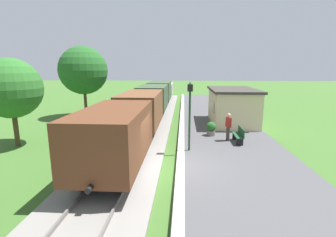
# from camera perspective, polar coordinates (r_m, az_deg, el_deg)

# --- Properties ---
(ground_plane) EXTENTS (160.00, 160.00, 0.00)m
(ground_plane) POSITION_cam_1_polar(r_m,az_deg,el_deg) (11.43, 0.87, -12.13)
(ground_plane) COLOR #3D6628
(platform_slab) EXTENTS (6.00, 60.00, 0.25)m
(platform_slab) POSITION_cam_1_polar(r_m,az_deg,el_deg) (11.68, 17.08, -11.46)
(platform_slab) COLOR #4C4C4F
(platform_slab) RESTS_ON ground
(platform_edge_stripe) EXTENTS (0.36, 60.00, 0.01)m
(platform_edge_stripe) POSITION_cam_1_polar(r_m,az_deg,el_deg) (11.31, 2.93, -10.99)
(platform_edge_stripe) COLOR silver
(platform_edge_stripe) RESTS_ON platform_slab
(track_ballast) EXTENTS (3.80, 60.00, 0.12)m
(track_ballast) POSITION_cam_1_polar(r_m,az_deg,el_deg) (11.75, -11.14, -11.34)
(track_ballast) COLOR gray
(track_ballast) RESTS_ON ground
(rail_near) EXTENTS (0.07, 60.00, 0.14)m
(rail_near) POSITION_cam_1_polar(r_m,az_deg,el_deg) (11.55, -7.64, -10.95)
(rail_near) COLOR slate
(rail_near) RESTS_ON track_ballast
(rail_far) EXTENTS (0.07, 60.00, 0.14)m
(rail_far) POSITION_cam_1_polar(r_m,az_deg,el_deg) (11.90, -14.57, -10.53)
(rail_far) COLOR slate
(rail_far) RESTS_ON track_ballast
(freight_train) EXTENTS (2.50, 32.60, 2.72)m
(freight_train) POSITION_cam_1_polar(r_m,az_deg,el_deg) (22.71, -3.70, 4.19)
(freight_train) COLOR brown
(freight_train) RESTS_ON rail_near
(station_hut) EXTENTS (3.50, 5.80, 2.78)m
(station_hut) POSITION_cam_1_polar(r_m,az_deg,el_deg) (20.15, 14.81, 2.90)
(station_hut) COLOR beige
(station_hut) RESTS_ON platform_slab
(bench_near_hut) EXTENTS (0.42, 1.50, 0.91)m
(bench_near_hut) POSITION_cam_1_polar(r_m,az_deg,el_deg) (15.11, 16.35, -3.70)
(bench_near_hut) COLOR #1E4C2D
(bench_near_hut) RESTS_ON platform_slab
(person_waiting) EXTENTS (0.31, 0.42, 1.71)m
(person_waiting) POSITION_cam_1_polar(r_m,az_deg,el_deg) (15.20, 13.97, -1.68)
(person_waiting) COLOR #38332D
(person_waiting) RESTS_ON platform_slab
(potted_planter) EXTENTS (0.64, 0.64, 0.92)m
(potted_planter) POSITION_cam_1_polar(r_m,az_deg,el_deg) (16.24, 10.08, -2.32)
(potted_planter) COLOR slate
(potted_planter) RESTS_ON platform_slab
(lamp_post_near) EXTENTS (0.28, 0.28, 3.70)m
(lamp_post_near) POSITION_cam_1_polar(r_m,az_deg,el_deg) (12.74, 5.16, 3.49)
(lamp_post_near) COLOR #193823
(lamp_post_near) RESTS_ON platform_slab
(tree_trackside_mid) EXTENTS (3.48, 3.48, 5.22)m
(tree_trackside_mid) POSITION_cam_1_polar(r_m,az_deg,el_deg) (16.79, -33.01, 5.94)
(tree_trackside_mid) COLOR #4C3823
(tree_trackside_mid) RESTS_ON ground
(tree_trackside_far) EXTENTS (4.43, 4.43, 6.62)m
(tree_trackside_far) POSITION_cam_1_polar(r_m,az_deg,el_deg) (24.24, -19.27, 10.59)
(tree_trackside_far) COLOR #4C3823
(tree_trackside_far) RESTS_ON ground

